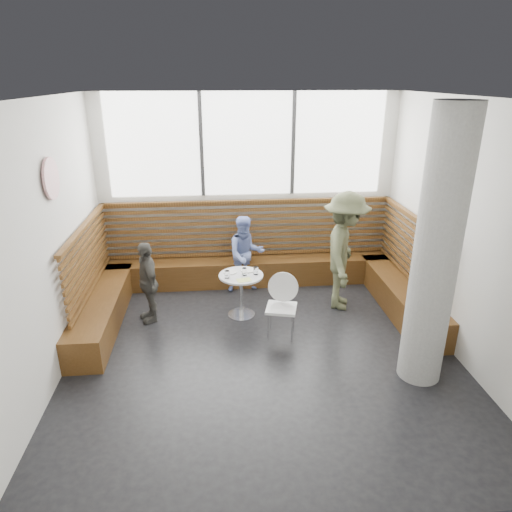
{
  "coord_description": "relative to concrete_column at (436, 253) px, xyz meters",
  "views": [
    {
      "loc": [
        -0.56,
        -5.08,
        3.41
      ],
      "look_at": [
        0.0,
        1.0,
        1.0
      ],
      "focal_mm": 32.0,
      "sensor_mm": 36.0,
      "label": 1
    }
  ],
  "objects": [
    {
      "name": "cafe_chair",
      "position": [
        -1.55,
        1.11,
        -1.08
      ],
      "size": [
        0.42,
        0.42,
        0.89
      ],
      "rotation": [
        0.0,
        0.0,
        -0.25
      ],
      "color": "white",
      "rests_on": "ground"
    },
    {
      "name": "child_left",
      "position": [
        -3.43,
        1.7,
        -0.99
      ],
      "size": [
        0.54,
        0.78,
        1.22
      ],
      "primitive_type": "imported",
      "rotation": [
        0.0,
        0.0,
        -1.2
      ],
      "color": "#4C4B45",
      "rests_on": "ground"
    },
    {
      "name": "menu_card",
      "position": [
        -2.04,
        1.48,
        -0.92
      ],
      "size": [
        0.23,
        0.19,
        0.0
      ],
      "primitive_type": "cube",
      "rotation": [
        0.0,
        0.0,
        0.22
      ],
      "color": "#A5C64C",
      "rests_on": "cafe_table"
    },
    {
      "name": "glass_left",
      "position": [
        -2.27,
        1.59,
        -0.87
      ],
      "size": [
        0.07,
        0.07,
        0.11
      ],
      "primitive_type": "cylinder",
      "color": "white",
      "rests_on": "cafe_table"
    },
    {
      "name": "concrete_column",
      "position": [
        0.0,
        0.0,
        0.0
      ],
      "size": [
        0.5,
        0.5,
        3.2
      ],
      "primitive_type": "cylinder",
      "color": "gray",
      "rests_on": "ground"
    },
    {
      "name": "wall_art",
      "position": [
        -4.31,
        1.0,
        0.7
      ],
      "size": [
        0.03,
        0.5,
        0.5
      ],
      "primitive_type": "cylinder",
      "rotation": [
        0.0,
        1.57,
        0.0
      ],
      "color": "white",
      "rests_on": "room"
    },
    {
      "name": "plate_near",
      "position": [
        -2.22,
        1.78,
        -0.91
      ],
      "size": [
        0.21,
        0.21,
        0.01
      ],
      "primitive_type": "cylinder",
      "color": "white",
      "rests_on": "cafe_table"
    },
    {
      "name": "room",
      "position": [
        -1.85,
        0.6,
        0.0
      ],
      "size": [
        5.0,
        5.0,
        3.2
      ],
      "color": "silver",
      "rests_on": "ground"
    },
    {
      "name": "cafe_table",
      "position": [
        -2.07,
        1.68,
        -1.11
      ],
      "size": [
        0.66,
        0.66,
        0.68
      ],
      "color": "silver",
      "rests_on": "ground"
    },
    {
      "name": "glass_right",
      "position": [
        -1.85,
        1.68,
        -0.86
      ],
      "size": [
        0.07,
        0.07,
        0.12
      ],
      "primitive_type": "cylinder",
      "color": "white",
      "rests_on": "cafe_table"
    },
    {
      "name": "booth",
      "position": [
        -1.85,
        2.37,
        -1.19
      ],
      "size": [
        5.0,
        2.5,
        1.44
      ],
      "color": "#492D12",
      "rests_on": "ground"
    },
    {
      "name": "child_back",
      "position": [
        -1.93,
        2.58,
        -0.95
      ],
      "size": [
        0.71,
        0.59,
        1.3
      ],
      "primitive_type": "imported",
      "rotation": [
        0.0,
        0.0,
        0.17
      ],
      "color": "#7C90D7",
      "rests_on": "ground"
    },
    {
      "name": "adult_man",
      "position": [
        -0.47,
        1.86,
        -0.68
      ],
      "size": [
        1.03,
        1.35,
        1.85
      ],
      "primitive_type": "imported",
      "rotation": [
        0.0,
        0.0,
        1.24
      ],
      "color": "#555A3C",
      "rests_on": "ground"
    },
    {
      "name": "plate_far",
      "position": [
        -1.96,
        1.83,
        -0.91
      ],
      "size": [
        0.22,
        0.22,
        0.02
      ],
      "primitive_type": "cylinder",
      "color": "white",
      "rests_on": "cafe_table"
    },
    {
      "name": "glass_mid",
      "position": [
        -2.02,
        1.66,
        -0.86
      ],
      "size": [
        0.07,
        0.07,
        0.11
      ],
      "primitive_type": "cylinder",
      "color": "white",
      "rests_on": "cafe_table"
    }
  ]
}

